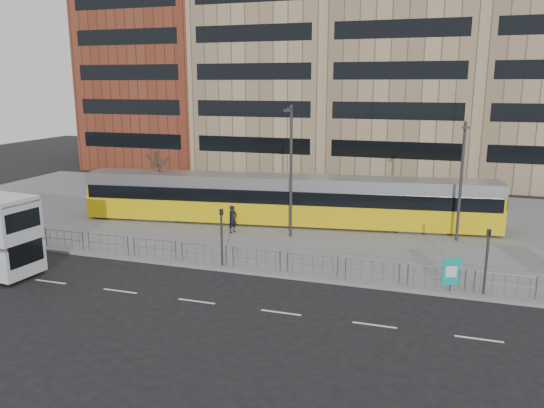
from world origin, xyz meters
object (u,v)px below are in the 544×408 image
(pedestrian, at_px, (233,219))
(tram, at_px, (285,200))
(lamp_post_east, at_px, (461,177))
(bare_tree, at_px, (155,148))
(lamp_post_west, at_px, (291,167))
(traffic_light_east, at_px, (487,253))
(traffic_light_west, at_px, (221,230))
(ad_panel, at_px, (451,272))

(pedestrian, bearing_deg, tram, -14.89)
(tram, relative_size, lamp_post_east, 3.87)
(bare_tree, bearing_deg, lamp_post_west, -11.74)
(lamp_post_east, bearing_deg, traffic_light_east, -83.23)
(pedestrian, bearing_deg, bare_tree, 94.14)
(tram, bearing_deg, traffic_light_east, -45.09)
(tram, distance_m, pedestrian, 4.26)
(pedestrian, xyz_separation_m, lamp_post_west, (3.84, 0.21, 3.60))
(pedestrian, relative_size, lamp_post_east, 0.25)
(traffic_light_west, height_order, lamp_post_west, lamp_post_west)
(lamp_post_west, distance_m, bare_tree, 10.89)
(traffic_light_east, bearing_deg, traffic_light_west, 161.86)
(lamp_post_west, bearing_deg, traffic_light_east, -29.82)
(ad_panel, bearing_deg, lamp_post_east, 63.22)
(tram, height_order, lamp_post_east, lamp_post_east)
(lamp_post_west, xyz_separation_m, lamp_post_east, (10.05, 2.27, -0.47))
(pedestrian, bearing_deg, lamp_post_east, -56.18)
(ad_panel, xyz_separation_m, lamp_post_west, (-9.60, 6.45, 3.55))
(traffic_light_east, relative_size, lamp_post_west, 0.38)
(ad_panel, distance_m, lamp_post_west, 12.09)
(tram, height_order, bare_tree, bare_tree)
(ad_panel, xyz_separation_m, lamp_post_east, (0.46, 8.72, 3.08))
(lamp_post_east, height_order, bare_tree, lamp_post_east)
(traffic_light_west, xyz_separation_m, traffic_light_east, (13.07, 0.00, 0.00))
(tram, relative_size, lamp_post_west, 3.44)
(traffic_light_west, height_order, lamp_post_east, lamp_post_east)
(lamp_post_west, bearing_deg, bare_tree, 168.26)
(tram, relative_size, ad_panel, 17.59)
(ad_panel, distance_m, pedestrian, 14.82)
(pedestrian, height_order, lamp_post_east, lamp_post_east)
(traffic_light_east, bearing_deg, tram, 124.43)
(pedestrian, xyz_separation_m, traffic_light_east, (14.92, -6.14, 1.08))
(traffic_light_east, xyz_separation_m, lamp_post_west, (-11.07, 6.35, 2.52))
(ad_panel, relative_size, lamp_post_east, 0.22)
(ad_panel, bearing_deg, bare_tree, 133.05)
(bare_tree, bearing_deg, pedestrian, -19.58)
(traffic_light_east, bearing_deg, bare_tree, 140.36)
(tram, xyz_separation_m, pedestrian, (-2.62, -3.28, -0.77))
(tram, distance_m, traffic_light_east, 15.49)
(ad_panel, height_order, lamp_post_east, lamp_post_east)
(tram, xyz_separation_m, traffic_light_east, (12.30, -9.41, 0.30))
(tram, height_order, pedestrian, tram)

